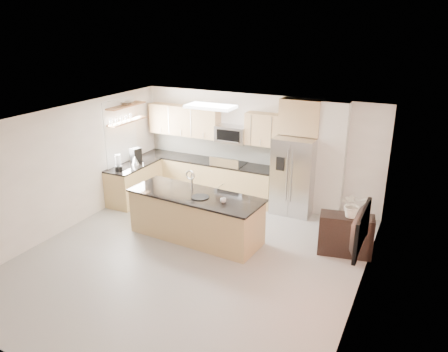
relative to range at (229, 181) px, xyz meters
The scene contains 27 objects.
floor 3.02m from the range, 78.39° to the right, with size 6.50×6.50×0.00m, color gray.
ceiling 3.66m from the range, 78.39° to the right, with size 6.00×6.50×0.02m, color white.
wall_back 1.07m from the range, 28.76° to the left, with size 6.00×0.02×2.60m, color white.
wall_front 6.25m from the range, 84.45° to the right, with size 6.00×0.02×2.60m, color white.
wall_left 3.87m from the range, 129.41° to the right, with size 0.02×6.50×2.60m, color white.
wall_right 4.71m from the range, 39.05° to the right, with size 0.02×6.50×2.60m, color white.
back_counter 0.63m from the range, behind, with size 3.55×0.66×1.44m.
left_counter 2.33m from the range, 152.71° to the right, with size 0.66×1.50×0.92m.
range is the anchor object (origin of this frame).
upper_cabinets 1.53m from the range, 166.83° to the left, with size 3.50×0.33×0.75m.
microwave 1.16m from the range, 90.00° to the left, with size 0.76×0.40×0.40m.
refrigerator 1.71m from the range, ahead, with size 0.92×0.78×1.78m.
partition_column 2.56m from the range, ahead, with size 0.60×0.30×2.60m, color silver.
window 2.86m from the range, 155.75° to the right, with size 0.04×1.15×1.65m.
shelf_lower 2.86m from the range, 156.67° to the right, with size 0.30×1.20×0.04m, color brown.
shelf_upper 3.07m from the range, 156.67° to the right, with size 0.30×1.20×0.04m, color brown.
ceiling_fixture 2.48m from the range, 81.39° to the right, with size 1.00×0.50×0.06m, color white.
island 2.17m from the range, 82.73° to the right, with size 2.81×1.18×1.37m.
credenza 3.48m from the range, 25.38° to the right, with size 0.99×0.42×0.79m, color black.
cup 2.53m from the range, 67.26° to the right, with size 0.12×0.12×0.09m, color white.
platter 2.35m from the range, 78.87° to the right, with size 0.35×0.35×0.02m, color black.
blender 2.70m from the range, 142.24° to the right, with size 0.17×0.17×0.39m.
kettle 2.35m from the range, 152.65° to the right, with size 0.20×0.20×0.24m.
coffee_maker 2.37m from the range, 156.37° to the right, with size 0.25×0.28×0.36m.
bowl 3.09m from the range, 157.93° to the right, with size 0.34×0.34×0.08m, color #BABABD.
flower_vase 3.62m from the range, 24.90° to the right, with size 0.66×0.57×0.73m, color beige.
television 4.78m from the range, 41.64° to the right, with size 1.08×0.14×0.62m, color black.
Camera 1 is at (3.72, -6.20, 4.22)m, focal length 35.00 mm.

